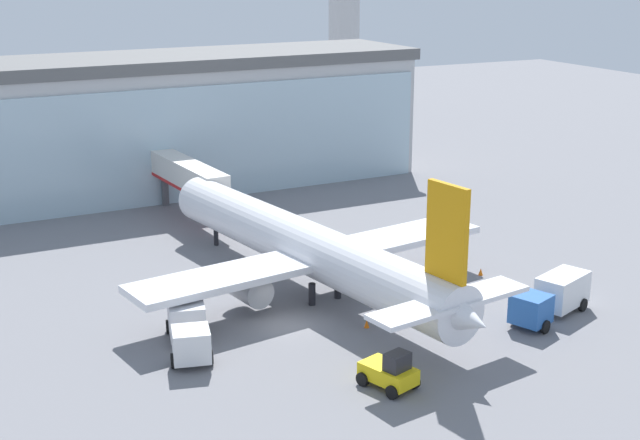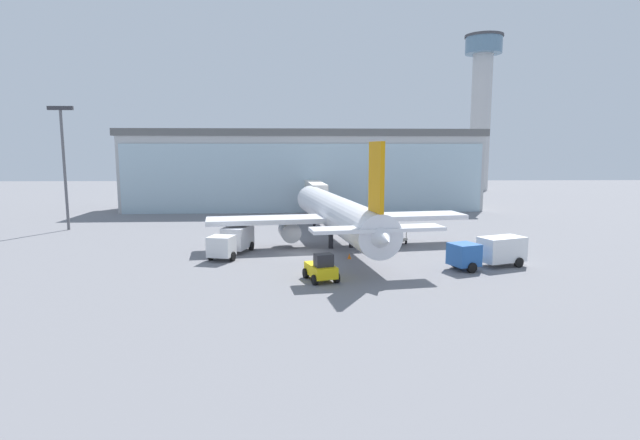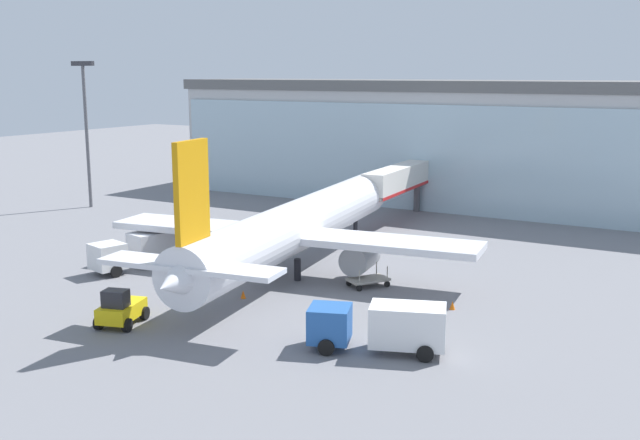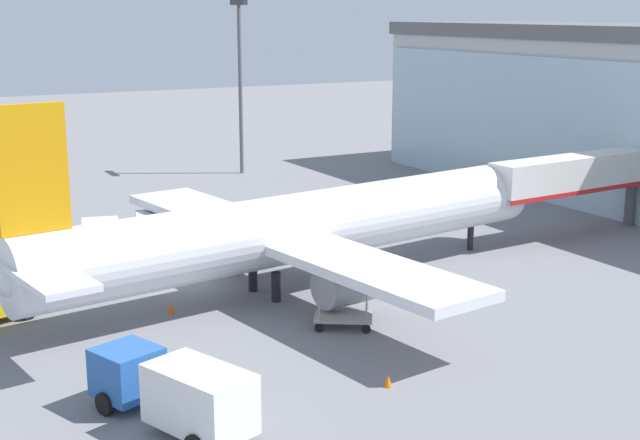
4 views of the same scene
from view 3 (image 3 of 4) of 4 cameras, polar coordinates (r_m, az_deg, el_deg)
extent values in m
plane|color=slate|center=(54.98, -7.95, -4.49)|extent=(240.00, 240.00, 0.00)
cube|color=#B6B6B6|center=(87.66, 8.58, 5.56)|extent=(61.18, 14.76, 12.67)
cube|color=#ABC5D2|center=(81.52, 6.84, 4.74)|extent=(59.63, 1.87, 11.41)
cube|color=#5D5D5D|center=(87.27, 8.72, 10.10)|extent=(62.41, 15.06, 1.20)
cube|color=silver|center=(75.63, 6.09, 3.20)|extent=(3.45, 14.74, 2.40)
cube|color=red|center=(75.78, 6.07, 2.42)|extent=(3.50, 14.74, 0.30)
cylinder|color=#4C4C51|center=(81.15, 7.39, 1.75)|extent=(0.70, 0.70, 3.12)
cylinder|color=#59595E|center=(86.26, -17.33, 6.01)|extent=(0.36, 0.36, 15.43)
cube|color=#333338|center=(85.97, -17.65, 11.30)|extent=(3.20, 0.40, 0.50)
cylinder|color=silver|center=(56.15, -1.72, -0.41)|extent=(8.95, 32.56, 3.75)
cone|color=silver|center=(71.03, 3.53, 2.04)|extent=(4.18, 3.57, 3.75)
cone|color=silver|center=(42.25, -10.60, -4.50)|extent=(3.98, 4.49, 3.37)
cube|color=silver|center=(54.78, -2.40, -1.11)|extent=(28.47, 8.71, 0.50)
cube|color=silver|center=(42.92, -9.91, -3.46)|extent=(11.24, 4.15, 0.30)
cube|color=orange|center=(42.48, -9.74, 2.16)|extent=(0.87, 3.22, 5.74)
cylinder|color=gray|center=(57.87, -7.02, -1.88)|extent=(2.59, 3.50, 2.10)
cylinder|color=gray|center=(53.62, 3.06, -2.87)|extent=(2.59, 3.50, 2.10)
cylinder|color=black|center=(54.91, -3.88, -3.56)|extent=(0.50, 0.50, 1.60)
cylinder|color=black|center=(53.99, -1.73, -3.80)|extent=(0.50, 0.50, 1.60)
cylinder|color=black|center=(68.72, 2.71, -0.53)|extent=(0.40, 0.40, 1.60)
cube|color=silver|center=(57.53, -15.88, -2.67)|extent=(2.66, 2.66, 1.90)
cube|color=silver|center=(59.58, -12.37, -1.88)|extent=(3.08, 4.41, 2.20)
cylinder|color=black|center=(56.83, -15.28, -3.80)|extent=(0.50, 0.95, 0.90)
cylinder|color=black|center=(58.70, -16.36, -3.38)|extent=(0.50, 0.95, 0.90)
cylinder|color=black|center=(59.47, -10.94, -2.94)|extent=(0.50, 0.95, 0.90)
cylinder|color=black|center=(61.26, -12.10, -2.57)|extent=(0.50, 0.95, 0.90)
cube|color=#2659A5|center=(40.87, 0.74, -7.89)|extent=(2.85, 2.85, 1.90)
cube|color=white|center=(40.39, 6.69, -7.98)|extent=(4.52, 3.49, 2.20)
cylinder|color=black|center=(40.18, 0.48, -9.68)|extent=(0.95, 0.60, 0.90)
cylinder|color=black|center=(42.21, 0.99, -8.63)|extent=(0.95, 0.60, 0.90)
cylinder|color=black|center=(39.70, 8.01, -10.06)|extent=(0.95, 0.60, 0.90)
cylinder|color=black|center=(41.75, 8.14, -8.97)|extent=(0.95, 0.60, 0.90)
cube|color=#9E998C|center=(52.60, 3.68, -4.54)|extent=(2.83, 3.22, 0.16)
cylinder|color=black|center=(51.54, 3.01, -5.21)|extent=(0.33, 0.44, 0.44)
cylinder|color=#9E998C|center=(51.31, 3.02, -4.32)|extent=(0.08, 0.08, 0.90)
cylinder|color=black|center=(52.74, 2.23, -4.82)|extent=(0.33, 0.44, 0.44)
cylinder|color=#9E998C|center=(52.52, 2.24, -3.95)|extent=(0.08, 0.08, 0.90)
cylinder|color=black|center=(52.66, 5.13, -4.88)|extent=(0.33, 0.44, 0.44)
cylinder|color=#9E998C|center=(52.43, 5.15, -4.01)|extent=(0.08, 0.08, 0.90)
cylinder|color=black|center=(53.83, 4.32, -4.51)|extent=(0.33, 0.44, 0.44)
cylinder|color=#9E998C|center=(53.61, 4.33, -3.65)|extent=(0.08, 0.08, 0.90)
cube|color=yellow|center=(46.29, -14.87, -6.69)|extent=(2.71, 3.60, 0.90)
cube|color=#26262B|center=(45.47, -15.31, -5.78)|extent=(1.64, 1.39, 1.00)
cylinder|color=black|center=(47.77, -15.18, -6.71)|extent=(0.58, 0.87, 0.80)
cylinder|color=black|center=(46.97, -13.23, -6.92)|extent=(0.58, 0.87, 0.80)
cylinder|color=black|center=(45.92, -16.50, -7.51)|extent=(0.58, 0.87, 0.80)
cylinder|color=black|center=(45.08, -14.49, -7.76)|extent=(0.58, 0.87, 0.80)
cone|color=orange|center=(50.16, -5.88, -5.65)|extent=(0.36, 0.36, 0.55)
cone|color=orange|center=(48.37, 10.06, -6.41)|extent=(0.36, 0.36, 0.55)
camera|label=1|loc=(57.27, -70.13, 12.74)|focal=50.00mm
camera|label=2|loc=(34.87, -72.41, -3.89)|focal=28.00mm
camera|label=4|loc=(27.83, 58.06, 6.49)|focal=50.00mm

